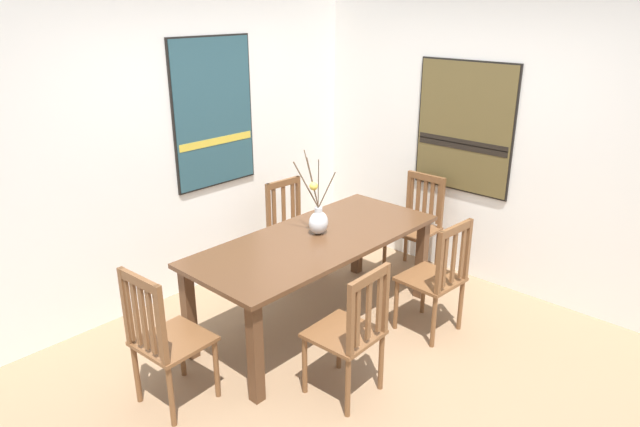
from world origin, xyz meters
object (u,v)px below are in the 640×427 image
(centerpiece_vase, at_px, (318,219))
(chair_1, at_px, (293,228))
(dining_table, at_px, (316,250))
(painting_on_side_wall, at_px, (464,128))
(chair_2, at_px, (416,223))
(chair_4, at_px, (164,337))
(chair_0, at_px, (351,332))
(painting_on_back_wall, at_px, (213,113))
(chair_3, at_px, (437,277))

(centerpiece_vase, bearing_deg, chair_1, 58.77)
(dining_table, xyz_separation_m, painting_on_side_wall, (1.63, -0.30, 0.75))
(chair_2, distance_m, chair_4, 2.73)
(chair_0, distance_m, chair_4, 1.18)
(chair_0, bearing_deg, painting_on_back_wall, 75.11)
(chair_2, height_order, chair_4, chair_4)
(dining_table, xyz_separation_m, chair_0, (-0.50, -0.77, -0.17))
(chair_4, bearing_deg, painting_on_side_wall, -6.10)
(chair_4, bearing_deg, centerpiece_vase, 0.74)
(dining_table, bearing_deg, chair_2, -1.16)
(chair_0, bearing_deg, dining_table, 57.10)
(chair_3, xyz_separation_m, chair_4, (-1.91, 0.79, 0.02))
(painting_on_back_wall, bearing_deg, chair_0, -104.89)
(chair_2, bearing_deg, chair_3, -138.23)
(dining_table, bearing_deg, centerpiece_vase, 32.03)
(centerpiece_vase, height_order, chair_1, centerpiece_vase)
(chair_0, height_order, chair_2, chair_2)
(centerpiece_vase, distance_m, chair_1, 0.95)
(painting_on_side_wall, bearing_deg, centerpiece_vase, 167.74)
(chair_0, relative_size, chair_4, 0.96)
(centerpiece_vase, height_order, chair_3, centerpiece_vase)
(chair_1, height_order, chair_3, chair_3)
(chair_3, bearing_deg, chair_1, 91.05)
(centerpiece_vase, bearing_deg, painting_on_side_wall, -12.26)
(chair_3, bearing_deg, painting_on_side_wall, 23.24)
(chair_3, xyz_separation_m, painting_on_back_wall, (-0.50, 2.02, 1.07))
(dining_table, distance_m, centerpiece_vase, 0.24)
(centerpiece_vase, relative_size, chair_4, 0.68)
(chair_2, bearing_deg, painting_on_back_wall, 135.79)
(dining_table, relative_size, chair_4, 2.13)
(chair_0, bearing_deg, chair_4, 137.60)
(chair_0, height_order, chair_1, chair_0)
(chair_2, height_order, chair_3, chair_3)
(dining_table, bearing_deg, chair_4, 178.97)
(dining_table, xyz_separation_m, chair_4, (-1.37, 0.02, -0.15))
(chair_1, relative_size, chair_4, 0.94)
(painting_on_back_wall, xyz_separation_m, painting_on_side_wall, (1.59, -1.55, -0.15))
(centerpiece_vase, distance_m, chair_4, 1.48)
(chair_2, xyz_separation_m, chair_4, (-2.73, 0.05, 0.01))
(chair_4, bearing_deg, chair_2, -1.09)
(dining_table, height_order, painting_on_back_wall, painting_on_back_wall)
(dining_table, bearing_deg, chair_1, 56.53)
(chair_4, height_order, painting_on_side_wall, painting_on_side_wall)
(chair_2, bearing_deg, dining_table, 178.84)
(chair_1, relative_size, chair_3, 0.96)
(painting_on_back_wall, bearing_deg, chair_2, -44.21)
(chair_0, height_order, chair_4, chair_4)
(chair_0, height_order, painting_on_side_wall, painting_on_side_wall)
(chair_0, height_order, chair_3, chair_3)
(dining_table, distance_m, painting_on_back_wall, 1.55)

